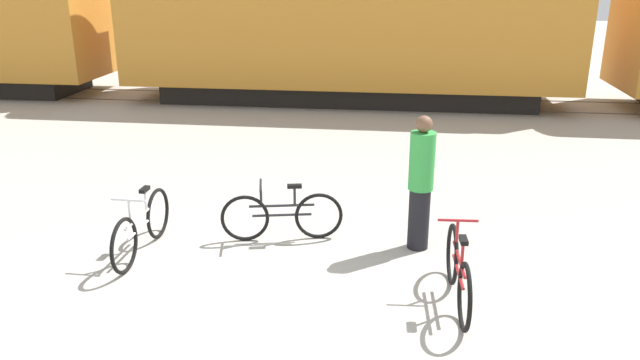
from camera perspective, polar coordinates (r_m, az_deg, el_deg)
ground_plane at (r=6.95m, az=-6.53°, el=-12.96°), size 80.00×80.00×0.00m
freight_train at (r=17.48m, az=2.57°, el=15.94°), size 38.57×3.00×5.18m
rail_near at (r=17.14m, az=2.22°, el=6.78°), size 50.57×0.07×0.01m
rail_far at (r=18.54m, az=2.64°, el=7.72°), size 50.57×0.07×0.01m
bicycle_maroon at (r=7.27m, az=12.51°, el=-8.24°), size 0.46×1.76×0.92m
bicycle_silver at (r=8.61m, az=-15.97°, el=-4.16°), size 0.46×1.79×0.89m
bicycle_black at (r=8.71m, az=-3.50°, el=-3.28°), size 1.68×0.49×0.84m
person_in_green at (r=8.35m, az=9.20°, el=-0.28°), size 0.34×0.34×1.85m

